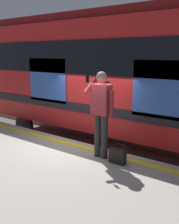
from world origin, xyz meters
TOP-DOWN VIEW (x-y plane):
  - ground_plane at (0.00, 0.00)m, footprint 24.06×24.06m
  - platform at (0.00, 1.99)m, footprint 13.41×3.98m
  - safety_line at (0.00, 0.30)m, footprint 13.14×0.16m
  - track_rail_near at (0.00, -1.30)m, footprint 17.43×0.08m
  - track_rail_far at (0.00, -2.74)m, footprint 17.43×0.08m
  - train_carriage at (-0.06, -2.01)m, footprint 10.39×2.93m
  - passenger at (-0.98, 0.52)m, footprint 0.57×0.55m
  - handbag at (-1.44, 0.60)m, footprint 0.35×0.32m

SIDE VIEW (x-z plane):
  - ground_plane at x=0.00m, z-range 0.00..0.00m
  - track_rail_near at x=0.00m, z-range 0.00..0.16m
  - track_rail_far at x=0.00m, z-range 0.00..0.16m
  - platform at x=0.00m, z-range 0.00..0.89m
  - safety_line at x=0.00m, z-range 0.89..0.90m
  - handbag at x=-1.44m, z-range 0.88..1.25m
  - passenger at x=-0.98m, z-range 1.06..2.91m
  - train_carriage at x=-0.06m, z-range 0.54..4.60m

